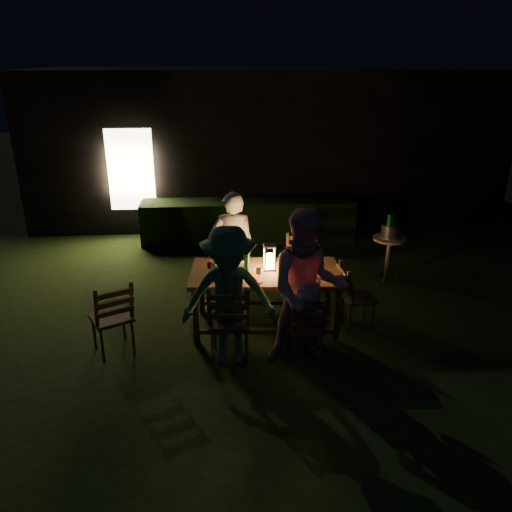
{
  "coord_description": "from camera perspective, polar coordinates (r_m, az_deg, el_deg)",
  "views": [
    {
      "loc": [
        -1.02,
        -5.73,
        3.41
      ],
      "look_at": [
        -0.58,
        0.48,
        0.93
      ],
      "focal_mm": 35.0,
      "sensor_mm": 36.0,
      "label": 1
    }
  ],
  "objects": [
    {
      "name": "wineglass_c",
      "position": [
        6.25,
        3.96,
        -2.0
      ],
      "size": [
        0.06,
        0.06,
        0.18
      ],
      "primitive_type": null,
      "color": "#59070F",
      "rests_on": "dining_table"
    },
    {
      "name": "wineglass_d",
      "position": [
        6.71,
        6.38,
        -0.39
      ],
      "size": [
        0.06,
        0.06,
        0.18
      ],
      "primitive_type": null,
      "color": "#59070F",
      "rests_on": "dining_table"
    },
    {
      "name": "chair_end",
      "position": [
        6.9,
        11.41,
        -5.72
      ],
      "size": [
        0.47,
        0.44,
        0.93
      ],
      "rotation": [
        0.0,
        0.0,
        -1.51
      ],
      "color": "#452C17",
      "rests_on": "ground"
    },
    {
      "name": "chair_far_right",
      "position": [
        7.47,
        5.14,
        -2.9
      ],
      "size": [
        0.51,
        0.54,
        1.02
      ],
      "rotation": [
        0.0,
        0.0,
        3.03
      ],
      "color": "#452C17",
      "rests_on": "ground"
    },
    {
      "name": "ice_bucket",
      "position": [
        8.29,
        15.12,
        2.78
      ],
      "size": [
        0.3,
        0.3,
        0.22
      ],
      "primitive_type": "cylinder",
      "color": "#A5A8AD",
      "rests_on": "side_table"
    },
    {
      "name": "wineglass_a",
      "position": [
        6.75,
        -1.49,
        -0.12
      ],
      "size": [
        0.06,
        0.06,
        0.18
      ],
      "primitive_type": null,
      "color": "#59070F",
      "rests_on": "dining_table"
    },
    {
      "name": "plate_far_right",
      "position": [
        6.76,
        4.88,
        -0.91
      ],
      "size": [
        0.25,
        0.25,
        0.01
      ],
      "primitive_type": "cylinder",
      "color": "white",
      "rests_on": "dining_table"
    },
    {
      "name": "person_opp_left",
      "position": [
        5.77,
        -3.1,
        -4.66
      ],
      "size": [
        1.14,
        0.69,
        1.7
      ],
      "primitive_type": "imported",
      "rotation": [
        0.0,
        0.0,
        -0.06
      ],
      "color": "#326544",
      "rests_on": "ground"
    },
    {
      "name": "wineglass_e",
      "position": [
        6.22,
        0.3,
        -2.1
      ],
      "size": [
        0.06,
        0.06,
        0.18
      ],
      "primitive_type": null,
      "color": "silver",
      "rests_on": "dining_table"
    },
    {
      "name": "napkin_right",
      "position": [
        6.29,
        6.23,
        -2.73
      ],
      "size": [
        0.18,
        0.14,
        0.01
      ],
      "primitive_type": "cube",
      "color": "red",
      "rests_on": "dining_table"
    },
    {
      "name": "bottle_bucket_a",
      "position": [
        8.22,
        14.91,
        3.01
      ],
      "size": [
        0.07,
        0.07,
        0.32
      ],
      "primitive_type": "cylinder",
      "color": "#0F471E",
      "rests_on": "side_table"
    },
    {
      "name": "plate_far_left",
      "position": [
        6.73,
        -3.62,
        -0.95
      ],
      "size": [
        0.25,
        0.25,
        0.01
      ],
      "primitive_type": "cylinder",
      "color": "white",
      "rests_on": "dining_table"
    },
    {
      "name": "side_table",
      "position": [
        8.35,
        14.99,
        1.51
      ],
      "size": [
        0.53,
        0.53,
        0.72
      ],
      "color": "olive",
      "rests_on": "ground"
    },
    {
      "name": "garden_envelope",
      "position": [
        12.07,
        0.83,
        12.98
      ],
      "size": [
        40.0,
        40.0,
        3.2
      ],
      "color": "black",
      "rests_on": "ground"
    },
    {
      "name": "wineglass_b",
      "position": [
        6.4,
        -5.29,
        -1.47
      ],
      "size": [
        0.06,
        0.06,
        0.18
      ],
      "primitive_type": null,
      "color": "#59070F",
      "rests_on": "dining_table"
    },
    {
      "name": "chair_far_left",
      "position": [
        7.45,
        -2.55,
        -3.18
      ],
      "size": [
        0.47,
        0.5,
        0.92
      ],
      "rotation": [
        0.0,
        0.0,
        2.98
      ],
      "color": "#452C17",
      "rests_on": "ground"
    },
    {
      "name": "person_opp_right",
      "position": [
        5.76,
        5.88,
        -3.76
      ],
      "size": [
        0.96,
        0.77,
        1.89
      ],
      "primitive_type": "imported",
      "rotation": [
        0.0,
        0.0,
        -0.06
      ],
      "color": "#C08493",
      "rests_on": "ground"
    },
    {
      "name": "chair_near_right",
      "position": [
        6.12,
        5.61,
        -9.21
      ],
      "size": [
        0.43,
        0.46,
        0.91
      ],
      "rotation": [
        0.0,
        0.0,
        0.05
      ],
      "color": "#452C17",
      "rests_on": "ground"
    },
    {
      "name": "chair_near_left",
      "position": [
        6.06,
        -2.99,
        -8.9
      ],
      "size": [
        0.52,
        0.55,
        1.09
      ],
      "rotation": [
        0.0,
        0.0,
        -0.07
      ],
      "color": "#452C17",
      "rests_on": "ground"
    },
    {
      "name": "plate_near_right",
      "position": [
        6.35,
        5.25,
        -2.43
      ],
      "size": [
        0.25,
        0.25,
        0.01
      ],
      "primitive_type": "cylinder",
      "color": "white",
      "rests_on": "dining_table"
    },
    {
      "name": "person_house_side",
      "position": [
        7.28,
        -2.62,
        0.99
      ],
      "size": [
        0.63,
        0.44,
        1.68
      ],
      "primitive_type": "imported",
      "rotation": [
        0.0,
        0.0,
        3.08
      ],
      "color": "#EAE6C8",
      "rests_on": "ground"
    },
    {
      "name": "plate_near_left",
      "position": [
        6.33,
        -3.8,
        -2.49
      ],
      "size": [
        0.25,
        0.25,
        0.01
      ],
      "primitive_type": "cylinder",
      "color": "white",
      "rests_on": "dining_table"
    },
    {
      "name": "lantern",
      "position": [
        6.51,
        1.56,
        -0.28
      ],
      "size": [
        0.16,
        0.16,
        0.35
      ],
      "color": "white",
      "rests_on": "dining_table"
    },
    {
      "name": "chair_spare",
      "position": [
        6.42,
        -16.0,
        -8.09
      ],
      "size": [
        0.63,
        0.65,
        1.03
      ],
      "rotation": [
        0.0,
        0.0,
        0.49
      ],
      "color": "#452C17",
      "rests_on": "ground"
    },
    {
      "name": "bottle_table",
      "position": [
        6.47,
        -1.08,
        -0.61
      ],
      "size": [
        0.07,
        0.07,
        0.28
      ],
      "primitive_type": "cylinder",
      "color": "#0F471E",
      "rests_on": "dining_table"
    },
    {
      "name": "bottle_bucket_b",
      "position": [
        8.33,
        15.4,
        3.19
      ],
      "size": [
        0.07,
        0.07,
        0.32
      ],
      "primitive_type": "cylinder",
      "color": "#0F471E",
      "rests_on": "side_table"
    },
    {
      "name": "dining_table",
      "position": [
        6.56,
        1.12,
        -2.38
      ],
      "size": [
        2.01,
        1.08,
        0.81
      ],
      "rotation": [
        0.0,
        0.0,
        -0.06
      ],
      "color": "#452C17",
      "rests_on": "ground"
    },
    {
      "name": "napkin_left",
      "position": [
        6.23,
        -0.16,
        -2.86
      ],
      "size": [
        0.18,
        0.14,
        0.01
      ],
      "primitive_type": "cube",
      "color": "red",
      "rests_on": "dining_table"
    },
    {
      "name": "phone",
      "position": [
        6.26,
        -4.47,
        -2.82
      ],
      "size": [
        0.14,
        0.07,
        0.01
      ],
      "primitive_type": "cube",
      "color": "black",
      "rests_on": "dining_table"
    }
  ]
}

